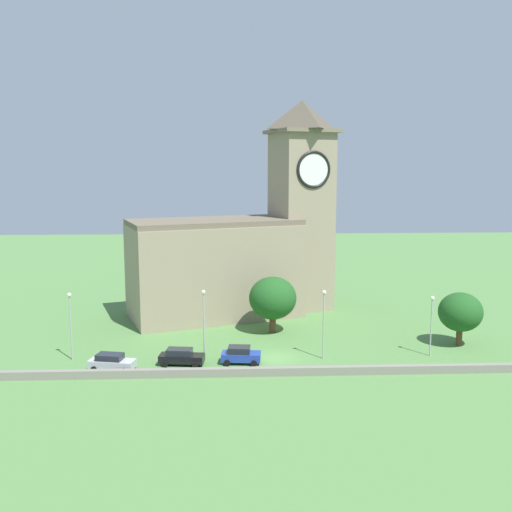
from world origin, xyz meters
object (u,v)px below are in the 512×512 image
car_silver (112,362)px  tree_riverside_east (460,312)px  streetlamp_west_mid (204,314)px  streetlamp_east_mid (432,316)px  car_blue (241,355)px  streetlamp_central (324,314)px  streetlamp_west_end (70,315)px  church (243,247)px  car_black (181,357)px  tree_churchyard (273,298)px

car_silver → tree_riverside_east: tree_riverside_east is taller
streetlamp_west_mid → streetlamp_east_mid: size_ratio=1.15×
car_blue → streetlamp_central: 9.66m
streetlamp_west_end → tree_riverside_east: streetlamp_west_end is taller
church → streetlamp_west_mid: size_ratio=3.95×
car_silver → tree_riverside_east: 38.44m
streetlamp_west_end → streetlamp_west_mid: 13.92m
car_silver → car_black: size_ratio=1.01×
church → streetlamp_west_mid: (-4.59, -19.97, -4.27)m
car_black → car_blue: car_blue is taller
car_silver → tree_churchyard: size_ratio=0.70×
car_black → church: bearing=72.0°
streetlamp_east_mid → tree_churchyard: tree_churchyard is taller
streetlamp_east_mid → streetlamp_west_mid: bearing=-178.9°
church → tree_churchyard: church is taller
streetlamp_west_end → streetlamp_central: size_ratio=0.97×
car_silver → tree_churchyard: bearing=36.6°
car_silver → tree_churchyard: tree_churchyard is taller
car_silver → car_black: car_black is taller
car_blue → streetlamp_west_end: size_ratio=0.58×
car_silver → streetlamp_west_end: bearing=144.9°
tree_churchyard → tree_riverside_east: bearing=-16.7°
church → streetlamp_west_end: (-18.48, -19.13, -4.47)m
streetlamp_west_end → streetlamp_central: (26.41, -0.79, 0.11)m
streetlamp_west_mid → tree_churchyard: size_ratio=1.09×
streetlamp_west_mid → church: bearing=77.1°
tree_churchyard → tree_riverside_east: size_ratio=1.13×
streetlamp_west_mid → tree_riverside_east: 28.95m
tree_churchyard → car_silver: bearing=-143.4°
car_silver → streetlamp_east_mid: streetlamp_east_mid is taller
streetlamp_east_mid → tree_churchyard: size_ratio=0.95×
streetlamp_east_mid → streetlamp_west_end: bearing=179.4°
car_black → streetlamp_west_end: streetlamp_west_end is taller
car_blue → tree_churchyard: bearing=69.8°
church → streetlamp_west_mid: church is taller
streetlamp_central → tree_riverside_east: bearing=13.4°
tree_churchyard → streetlamp_central: bearing=-65.4°
tree_churchyard → car_black: bearing=-131.9°
streetlamp_east_mid → car_silver: bearing=-174.9°
car_black → tree_churchyard: size_ratio=0.69×
car_blue → car_black: bearing=-178.3°
church → streetlamp_west_end: 26.97m
car_black → car_blue: size_ratio=1.14×
tree_riverside_east → church: bearing=146.3°
streetlamp_west_end → tree_riverside_east: bearing=4.1°
streetlamp_west_mid → tree_riverside_east: (28.66, 3.90, -1.11)m
church → tree_churchyard: bearing=-71.4°
church → car_silver: size_ratio=6.21×
streetlamp_west_mid → streetlamp_west_end: bearing=176.6°
streetlamp_central → tree_churchyard: bearing=114.6°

